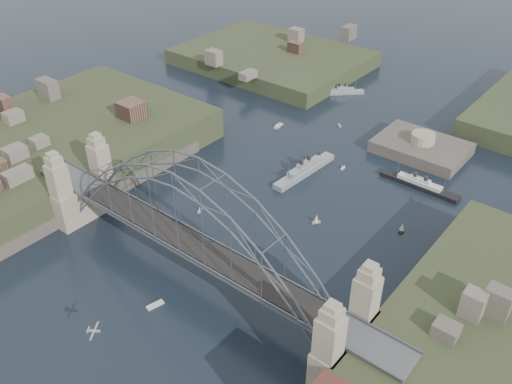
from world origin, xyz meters
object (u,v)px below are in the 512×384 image
(fort_island, at_px, (420,154))
(bridge, at_px, (190,226))
(ocean_liner, at_px, (419,185))
(naval_cruiser_far, at_px, (342,92))
(naval_cruiser_near, at_px, (305,170))

(fort_island, bearing_deg, bridge, -99.73)
(ocean_liner, bearing_deg, naval_cruiser_far, 140.63)
(bridge, xyz_separation_m, fort_island, (12.00, 70.00, -12.66))
(bridge, height_order, fort_island, bridge)
(naval_cruiser_near, height_order, naval_cruiser_far, naval_cruiser_near)
(bridge, relative_size, ocean_liner, 4.40)
(fort_island, xyz_separation_m, ocean_liner, (6.71, -15.31, 1.07))
(bridge, xyz_separation_m, naval_cruiser_near, (-5.22, 43.04, -11.38))
(bridge, bearing_deg, naval_cruiser_far, 104.49)
(fort_island, bearing_deg, naval_cruiser_near, -122.57)
(naval_cruiser_far, distance_m, ocean_liner, 53.92)
(naval_cruiser_near, xyz_separation_m, naval_cruiser_far, (-17.75, 45.86, -0.23))
(naval_cruiser_near, xyz_separation_m, ocean_liner, (23.93, 11.65, -0.22))
(fort_island, relative_size, naval_cruiser_far, 1.98)
(bridge, height_order, naval_cruiser_far, bridge)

